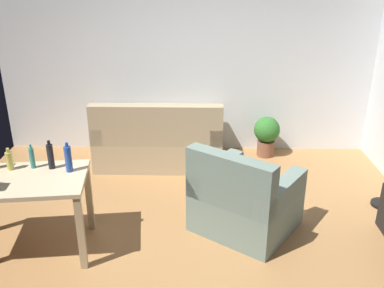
{
  "coord_description": "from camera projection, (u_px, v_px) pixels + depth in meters",
  "views": [
    {
      "loc": [
        0.19,
        -3.69,
        2.51
      ],
      "look_at": [
        0.1,
        0.5,
        0.75
      ],
      "focal_mm": 40.16,
      "sensor_mm": 36.0,
      "label": 1
    }
  ],
  "objects": [
    {
      "name": "potted_plant",
      "position": [
        267.0,
        134.0,
        5.98
      ],
      "size": [
        0.36,
        0.36,
        0.57
      ],
      "color": "brown",
      "rests_on": "ground_plane"
    },
    {
      "name": "desk",
      "position": [
        18.0,
        190.0,
        3.83
      ],
      "size": [
        1.28,
        0.84,
        0.76
      ],
      "rotation": [
        0.0,
        0.0,
        0.13
      ],
      "color": "#C6B28E",
      "rests_on": "ground_plane"
    },
    {
      "name": "wall_rear",
      "position": [
        187.0,
        56.0,
        5.88
      ],
      "size": [
        5.2,
        0.1,
        2.7
      ],
      "primitive_type": "cube",
      "color": "silver",
      "rests_on": "ground_plane"
    },
    {
      "name": "bottle_blue",
      "position": [
        68.0,
        159.0,
        3.88
      ],
      "size": [
        0.06,
        0.06,
        0.28
      ],
      "color": "#2347A3",
      "rests_on": "desk"
    },
    {
      "name": "bottle_tall",
      "position": [
        32.0,
        158.0,
        3.95
      ],
      "size": [
        0.05,
        0.05,
        0.23
      ],
      "color": "teal",
      "rests_on": "desk"
    },
    {
      "name": "couch",
      "position": [
        159.0,
        143.0,
        5.73
      ],
      "size": [
        1.66,
        0.84,
        0.92
      ],
      "rotation": [
        0.0,
        0.0,
        3.14
      ],
      "color": "tan",
      "rests_on": "ground_plane"
    },
    {
      "name": "ground_plane",
      "position": [
        181.0,
        231.0,
        4.38
      ],
      "size": [
        5.2,
        4.4,
        0.02
      ],
      "primitive_type": "cube",
      "color": "#9E7042"
    },
    {
      "name": "armchair",
      "position": [
        243.0,
        201.0,
        4.29
      ],
      "size": [
        1.22,
        1.2,
        0.92
      ],
      "rotation": [
        0.0,
        0.0,
        2.53
      ],
      "color": "slate",
      "rests_on": "ground_plane"
    },
    {
      "name": "bottle_dark",
      "position": [
        51.0,
        156.0,
        3.94
      ],
      "size": [
        0.06,
        0.06,
        0.28
      ],
      "color": "black",
      "rests_on": "desk"
    },
    {
      "name": "bottle_squat",
      "position": [
        9.0,
        160.0,
        3.93
      ],
      "size": [
        0.06,
        0.06,
        0.21
      ],
      "color": "#BCB24C",
      "rests_on": "desk"
    }
  ]
}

